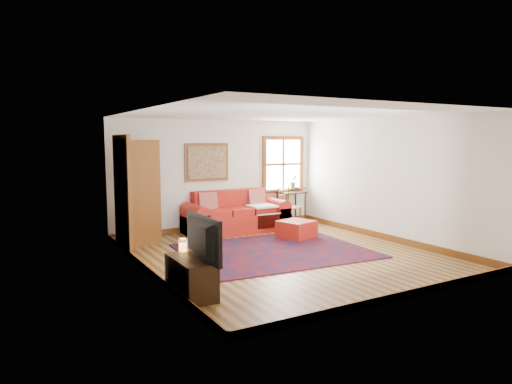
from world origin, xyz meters
TOP-DOWN VIEW (x-y plane):
  - ground at (0.00, 0.00)m, footprint 5.50×5.50m
  - room_envelope at (0.00, 0.02)m, footprint 5.04×5.54m
  - window at (1.78, 2.70)m, footprint 1.18×0.20m
  - doorway at (-2.21, 1.78)m, footprint 0.89×1.08m
  - framed_artwork at (-0.30, 2.71)m, footprint 1.05×0.07m
  - persian_rug at (-0.04, 0.26)m, footprint 3.46×2.86m
  - red_leather_sofa at (0.20, 2.30)m, footprint 2.33×0.96m
  - red_ottoman at (0.97, 1.01)m, footprint 0.79×0.79m
  - side_table at (1.87, 2.53)m, footprint 0.65×0.49m
  - ladder_back_chair at (1.53, 2.18)m, footprint 0.54×0.53m
  - media_cabinet at (-2.28, -1.23)m, footprint 0.41×0.91m
  - television at (-2.26, -1.37)m, footprint 0.13×1.01m
  - candle_hurricane at (-2.23, -0.82)m, footprint 0.12×0.12m

SIDE VIEW (x-z plane):
  - ground at x=0.00m, z-range 0.00..0.00m
  - persian_rug at x=-0.04m, z-range 0.00..0.02m
  - red_ottoman at x=0.97m, z-range 0.00..0.37m
  - media_cabinet at x=-2.28m, z-range 0.00..0.50m
  - red_leather_sofa at x=0.20m, z-range -0.15..0.76m
  - ladder_back_chair at x=1.53m, z-range 0.04..0.98m
  - candle_hurricane at x=-2.23m, z-range 0.50..0.68m
  - side_table at x=1.87m, z-range 0.27..1.05m
  - television at x=-2.26m, z-range 0.50..1.08m
  - doorway at x=-2.21m, z-range 0.00..2.14m
  - window at x=1.78m, z-range 0.62..2.00m
  - framed_artwork at x=-0.30m, z-range 1.13..1.98m
  - room_envelope at x=0.00m, z-range 0.39..2.91m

